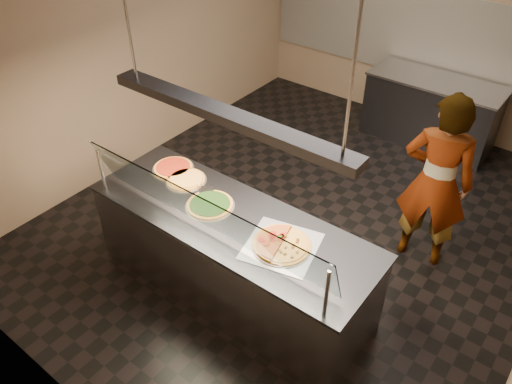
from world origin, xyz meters
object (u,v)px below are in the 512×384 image
Objects in this scene: pizza_spatula at (203,185)px; prep_table at (431,111)px; worker at (436,182)px; pizza_spinach at (210,204)px; heat_lamp_housing at (226,116)px; perforated_tray at (282,246)px; serving_counter at (232,256)px; half_pizza_pepperoni at (270,238)px; half_pizza_sausage at (293,250)px; sneeze_guard at (202,212)px; pizza_tomato at (173,168)px; pizza_cheese at (186,179)px.

prep_table is at bearing 76.86° from pizza_spatula.
worker is (1.73, 1.42, -0.02)m from pizza_spatula.
pizza_spinach is 0.19× the size of heat_lamp_housing.
heat_lamp_housing is (-0.56, 0.02, 1.01)m from perforated_tray.
half_pizza_pepperoni is (0.45, -0.02, 0.50)m from serving_counter.
half_pizza_pepperoni is at bearing 179.81° from half_pizza_sausage.
half_pizza_pepperoni is 0.29× the size of prep_table.
pizza_spatula reaches higher than pizza_spinach.
half_pizza_sausage is 1.95× the size of pizza_spatula.
heat_lamp_housing is (0.26, -0.02, 1.00)m from pizza_spinach.
sneeze_guard is at bearing -46.80° from pizza_spatula.
worker is (0.79, 1.62, -0.02)m from half_pizza_pepperoni.
sneeze_guard is 4.89× the size of half_pizza_pepperoni.
pizza_tomato is at bearing 173.33° from pizza_spatula.
half_pizza_pepperoni is (-0.11, 0.00, 0.03)m from perforated_tray.
pizza_spatula is (-1.06, 0.20, 0.02)m from perforated_tray.
serving_counter is 1.08m from pizza_tomato.
half_pizza_sausage is (0.12, -0.00, 0.02)m from perforated_tray.
worker is (0.87, -2.28, 0.48)m from prep_table.
half_pizza_sausage is at bearing 25.46° from sneeze_guard.
sneeze_guard is at bearing 46.42° from worker.
half_pizza_sausage is 1.64m from pizza_tomato.
pizza_spatula is at bearing -103.14° from prep_table.
half_pizza_pepperoni is (0.45, 0.32, -0.26)m from sneeze_guard.
sneeze_guard is 2.32m from worker.
pizza_spatula is at bearing 28.16° from worker.
pizza_tomato is 2.57m from worker.
perforated_tray is 1.28m from pizza_cheese.
sneeze_guard reaches higher than pizza_cheese.
pizza_spinach is (-0.82, 0.04, 0.01)m from perforated_tray.
pizza_spinach reaches higher than perforated_tray.
serving_counter is 1.10× the size of sneeze_guard.
worker reaches higher than pizza_spatula.
half_pizza_sausage is (0.23, -0.00, -0.01)m from half_pizza_pepperoni.
half_pizza_pepperoni is at bearing -88.76° from prep_table.
half_pizza_sausage is (0.68, -0.02, 0.49)m from serving_counter.
pizza_spinach is (-0.94, 0.04, -0.01)m from half_pizza_sausage.
pizza_spatula reaches higher than pizza_tomato.
half_pizza_pepperoni is 0.97m from pizza_spatula.
pizza_spinach is 0.47m from pizza_cheese.
perforated_tray is (0.56, 0.32, -0.29)m from sneeze_guard.
pizza_spinach is at bearing 175.15° from serving_counter.
pizza_cheese is at bearing 166.09° from serving_counter.
pizza_cheese is at bearing 172.05° from half_pizza_sausage.
prep_table is at bearing 73.89° from pizza_cheese.
sneeze_guard is at bearing -144.23° from half_pizza_pepperoni.
pizza_cheese is (-1.38, 0.19, -0.01)m from half_pizza_sausage.
pizza_tomato is at bearing 165.92° from serving_counter.
pizza_spatula is 0.11× the size of heat_lamp_housing.
sneeze_guard is at bearing -90.00° from serving_counter.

